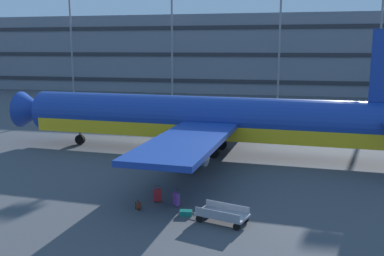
{
  "coord_description": "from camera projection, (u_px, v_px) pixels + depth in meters",
  "views": [
    {
      "loc": [
        12.01,
        -37.02,
        8.79
      ],
      "look_at": [
        5.11,
        -6.4,
        3.0
      ],
      "focal_mm": 40.88,
      "sensor_mm": 36.0,
      "label": 1
    }
  ],
  "objects": [
    {
      "name": "suitcase_teal",
      "position": [
        176.0,
        199.0,
        24.5
      ],
      "size": [
        0.46,
        0.46,
        0.98
      ],
      "color": "#72388C",
      "rests_on": "ground_plane"
    },
    {
      "name": "airliner",
      "position": [
        209.0,
        120.0,
        36.46
      ],
      "size": [
        36.84,
        29.75,
        10.14
      ],
      "color": "navy",
      "rests_on": "ground_plane"
    },
    {
      "name": "light_mast_center_left",
      "position": [
        172.0,
        28.0,
        78.72
      ],
      "size": [
        1.8,
        0.5,
        21.13
      ],
      "color": "gray",
      "rests_on": "ground_plane"
    },
    {
      "name": "terminal_structure",
      "position": [
        232.0,
        54.0,
        89.59
      ],
      "size": [
        158.24,
        16.0,
        15.01
      ],
      "color": "slate",
      "rests_on": "ground_plane"
    },
    {
      "name": "backpack_red",
      "position": [
        139.0,
        206.0,
        23.98
      ],
      "size": [
        0.35,
        0.4,
        0.55
      ],
      "color": "#592619",
      "rests_on": "ground_plane"
    },
    {
      "name": "suitcase_laid_flat",
      "position": [
        186.0,
        213.0,
        23.23
      ],
      "size": [
        0.74,
        0.52,
        0.27
      ],
      "color": "#147266",
      "rests_on": "ground_plane"
    },
    {
      "name": "light_mast_left",
      "position": [
        71.0,
        25.0,
        82.9
      ],
      "size": [
        1.8,
        0.5,
        22.66
      ],
      "color": "gray",
      "rests_on": "ground_plane"
    },
    {
      "name": "baggage_cart",
      "position": [
        222.0,
        214.0,
        22.24
      ],
      "size": [
        3.36,
        1.98,
        0.82
      ],
      "color": "gray",
      "rests_on": "ground_plane"
    },
    {
      "name": "suitcase_scuffed",
      "position": [
        157.0,
        195.0,
        25.19
      ],
      "size": [
        0.51,
        0.41,
        1.0
      ],
      "color": "#B21E23",
      "rests_on": "ground_plane"
    },
    {
      "name": "light_mast_center_right",
      "position": [
        280.0,
        27.0,
        74.57
      ],
      "size": [
        1.8,
        0.5,
        21.18
      ],
      "color": "gray",
      "rests_on": "ground_plane"
    },
    {
      "name": "light_mast_right",
      "position": [
        381.0,
        26.0,
        71.07
      ],
      "size": [
        1.8,
        0.5,
        21.12
      ],
      "color": "gray",
      "rests_on": "ground_plane"
    },
    {
      "name": "ground_plane",
      "position": [
        153.0,
        146.0,
        39.71
      ],
      "size": [
        600.0,
        600.0,
        0.0
      ],
      "primitive_type": "plane",
      "color": "#424449"
    }
  ]
}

